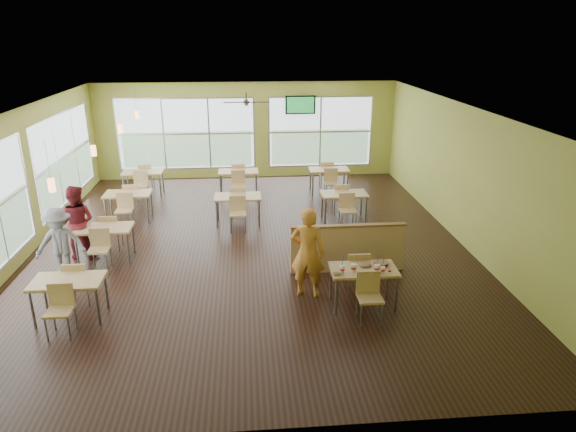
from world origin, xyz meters
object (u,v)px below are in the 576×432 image
object	(u,v)px
main_table	(363,274)
food_basket	(381,263)
half_wall_divider	(348,248)
man_plaid	(308,253)

from	to	relation	value
main_table	food_basket	bearing A→B (deg)	18.33
main_table	half_wall_divider	world-z (taller)	half_wall_divider
main_table	food_basket	distance (m)	0.40
half_wall_divider	food_basket	bearing A→B (deg)	-75.42
man_plaid	food_basket	size ratio (longest dim) A/B	6.49
half_wall_divider	man_plaid	size ratio (longest dim) A/B	1.35
main_table	half_wall_divider	bearing A→B (deg)	90.00
main_table	food_basket	size ratio (longest dim) A/B	5.55
main_table	man_plaid	bearing A→B (deg)	153.80
main_table	half_wall_divider	size ratio (longest dim) A/B	0.63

